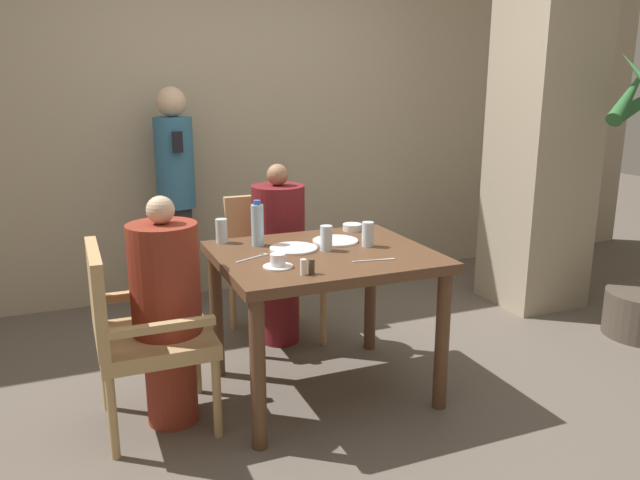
% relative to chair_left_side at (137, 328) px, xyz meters
% --- Properties ---
extents(ground_plane, '(16.00, 16.00, 0.00)m').
position_rel_chair_left_side_xyz_m(ground_plane, '(0.93, 0.00, -0.50)').
color(ground_plane, '#60564C').
extents(wall_back, '(8.00, 0.06, 2.80)m').
position_rel_chair_left_side_xyz_m(wall_back, '(0.93, 1.85, 0.90)').
color(wall_back, tan).
rests_on(wall_back, ground_plane).
extents(pillar_stone, '(0.58, 0.58, 2.70)m').
position_rel_chair_left_side_xyz_m(pillar_stone, '(2.90, 0.71, 0.85)').
color(pillar_stone, tan).
rests_on(pillar_stone, ground_plane).
extents(dining_table, '(1.06, 0.90, 0.76)m').
position_rel_chair_left_side_xyz_m(dining_table, '(0.93, 0.00, 0.16)').
color(dining_table, brown).
rests_on(dining_table, ground_plane).
extents(chair_left_side, '(0.52, 0.52, 0.89)m').
position_rel_chair_left_side_xyz_m(chair_left_side, '(0.00, 0.00, 0.00)').
color(chair_left_side, tan).
rests_on(chair_left_side, ground_plane).
extents(diner_in_left_chair, '(0.32, 0.32, 1.10)m').
position_rel_chair_left_side_xyz_m(diner_in_left_chair, '(0.14, 0.00, 0.07)').
color(diner_in_left_chair, maroon).
rests_on(diner_in_left_chair, ground_plane).
extents(chair_far_side, '(0.52, 0.52, 0.89)m').
position_rel_chair_left_side_xyz_m(chair_far_side, '(0.93, 0.84, 0.00)').
color(chair_far_side, tan).
rests_on(chair_far_side, ground_plane).
extents(diner_in_far_chair, '(0.32, 0.32, 1.12)m').
position_rel_chair_left_side_xyz_m(diner_in_far_chair, '(0.93, 0.71, 0.08)').
color(diner_in_far_chair, maroon).
rests_on(diner_in_far_chair, ground_plane).
extents(standing_host, '(0.27, 0.30, 1.56)m').
position_rel_chair_left_side_xyz_m(standing_host, '(0.47, 1.59, 0.34)').
color(standing_host, '#2D2D33').
rests_on(standing_host, ground_plane).
extents(plate_main_left, '(0.24, 0.24, 0.01)m').
position_rel_chair_left_side_xyz_m(plate_main_left, '(1.06, 0.15, 0.27)').
color(plate_main_left, white).
rests_on(plate_main_left, dining_table).
extents(plate_main_right, '(0.24, 0.24, 0.01)m').
position_rel_chair_left_side_xyz_m(plate_main_right, '(0.80, 0.10, 0.27)').
color(plate_main_right, white).
rests_on(plate_main_right, dining_table).
extents(teacup_with_saucer, '(0.14, 0.14, 0.06)m').
position_rel_chair_left_side_xyz_m(teacup_with_saucer, '(0.63, -0.17, 0.29)').
color(teacup_with_saucer, white).
rests_on(teacup_with_saucer, dining_table).
extents(bowl_small, '(0.11, 0.11, 0.04)m').
position_rel_chair_left_side_xyz_m(bowl_small, '(1.26, 0.36, 0.29)').
color(bowl_small, white).
rests_on(bowl_small, dining_table).
extents(water_bottle, '(0.07, 0.07, 0.24)m').
position_rel_chair_left_side_xyz_m(water_bottle, '(0.66, 0.24, 0.38)').
color(water_bottle, '#A3C6DB').
rests_on(water_bottle, dining_table).
extents(glass_tall_near, '(0.06, 0.06, 0.13)m').
position_rel_chair_left_side_xyz_m(glass_tall_near, '(0.50, 0.37, 0.33)').
color(glass_tall_near, silver).
rests_on(glass_tall_near, dining_table).
extents(glass_tall_mid, '(0.06, 0.06, 0.13)m').
position_rel_chair_left_side_xyz_m(glass_tall_mid, '(1.18, 0.01, 0.33)').
color(glass_tall_mid, silver).
rests_on(glass_tall_mid, dining_table).
extents(glass_tall_far, '(0.06, 0.06, 0.13)m').
position_rel_chair_left_side_xyz_m(glass_tall_far, '(0.95, 0.01, 0.33)').
color(glass_tall_far, silver).
rests_on(glass_tall_far, dining_table).
extents(salt_shaker, '(0.03, 0.03, 0.07)m').
position_rel_chair_left_side_xyz_m(salt_shaker, '(0.70, -0.32, 0.30)').
color(salt_shaker, white).
rests_on(salt_shaker, dining_table).
extents(pepper_shaker, '(0.03, 0.03, 0.07)m').
position_rel_chair_left_side_xyz_m(pepper_shaker, '(0.73, -0.32, 0.30)').
color(pepper_shaker, '#4C3D2D').
rests_on(pepper_shaker, dining_table).
extents(fork_beside_plate, '(0.19, 0.10, 0.00)m').
position_rel_chair_left_side_xyz_m(fork_beside_plate, '(0.58, 0.02, 0.27)').
color(fork_beside_plate, silver).
rests_on(fork_beside_plate, dining_table).
extents(knife_beside_plate, '(0.21, 0.04, 0.00)m').
position_rel_chair_left_side_xyz_m(knife_beside_plate, '(1.10, -0.24, 0.27)').
color(knife_beside_plate, silver).
rests_on(knife_beside_plate, dining_table).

